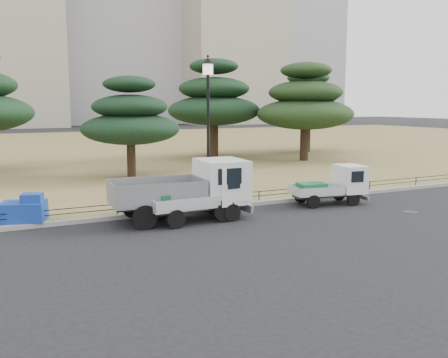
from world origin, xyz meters
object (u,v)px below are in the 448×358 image
truck_kei_rear (333,185)px  truck_kei_front (205,193)px  tarp_pile (24,210)px  street_lamp (208,107)px  truck_large (188,187)px

truck_kei_rear → truck_kei_front: bearing=-168.0°
truck_kei_rear → tarp_pile: truck_kei_rear is taller
street_lamp → truck_kei_front: bearing=-118.3°
truck_kei_front → tarp_pile: size_ratio=2.18×
truck_kei_front → street_lamp: size_ratio=0.65×
truck_kei_front → tarp_pile: truck_kei_front is taller
truck_large → street_lamp: street_lamp is taller
truck_kei_rear → street_lamp: size_ratio=0.56×
truck_large → truck_kei_rear: 6.54m
street_lamp → tarp_pile: street_lamp is taller
truck_kei_front → truck_kei_rear: truck_kei_front is taller
truck_kei_rear → tarp_pile: (-11.96, 1.67, -0.27)m
truck_kei_front → street_lamp: bearing=59.0°
truck_kei_front → truck_kei_rear: bearing=-0.3°
truck_large → truck_kei_rear: (6.53, -0.06, -0.38)m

